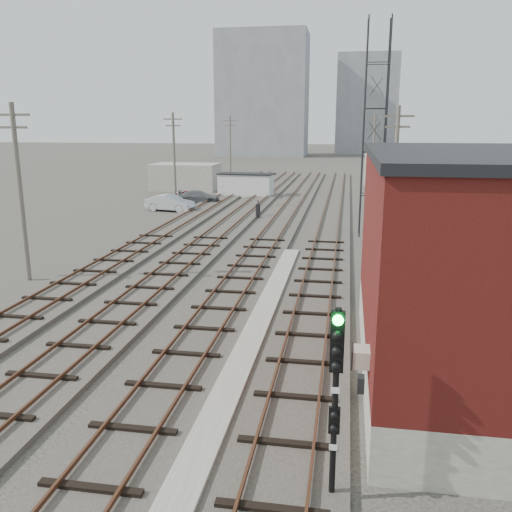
% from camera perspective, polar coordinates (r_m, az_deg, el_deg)
% --- Properties ---
extents(ground, '(320.00, 320.00, 0.00)m').
position_cam_1_polar(ground, '(65.52, 6.24, 6.67)').
color(ground, '#282621').
rests_on(ground, ground).
extents(track_right, '(3.20, 90.00, 0.39)m').
position_cam_1_polar(track_right, '(44.64, 7.80, 3.47)').
color(track_right, '#332D28').
rests_on(track_right, ground).
extents(track_mid_right, '(3.20, 90.00, 0.39)m').
position_cam_1_polar(track_mid_right, '(44.94, 2.69, 3.65)').
color(track_mid_right, '#332D28').
rests_on(track_mid_right, ground).
extents(track_mid_left, '(3.20, 90.00, 0.39)m').
position_cam_1_polar(track_mid_left, '(45.58, -2.32, 3.80)').
color(track_mid_left, '#332D28').
rests_on(track_mid_left, ground).
extents(track_left, '(3.20, 90.00, 0.39)m').
position_cam_1_polar(track_left, '(46.56, -7.15, 3.91)').
color(track_left, '#332D28').
rests_on(track_left, ground).
extents(platform_curb, '(0.90, 28.00, 0.26)m').
position_cam_1_polar(platform_curb, '(20.75, -0.23, -8.45)').
color(platform_curb, gray).
rests_on(platform_curb, ground).
extents(brick_building, '(6.54, 12.20, 7.22)m').
position_cam_1_polar(brick_building, '(17.87, 21.29, -1.27)').
color(brick_building, gray).
rests_on(brick_building, ground).
extents(lattice_tower, '(1.60, 1.60, 15.00)m').
position_cam_1_polar(lattice_tower, '(39.97, 12.35, 12.76)').
color(lattice_tower, black).
rests_on(lattice_tower, ground).
extents(utility_pole_left_a, '(1.80, 0.24, 9.00)m').
position_cam_1_polar(utility_pole_left_a, '(29.94, -23.59, 6.52)').
color(utility_pole_left_a, '#595147').
rests_on(utility_pole_left_a, ground).
extents(utility_pole_left_b, '(1.80, 0.24, 9.00)m').
position_cam_1_polar(utility_pole_left_b, '(52.61, -8.60, 10.13)').
color(utility_pole_left_b, '#595147').
rests_on(utility_pole_left_b, ground).
extents(utility_pole_left_c, '(1.80, 0.24, 9.00)m').
position_cam_1_polar(utility_pole_left_c, '(76.74, -2.73, 11.36)').
color(utility_pole_left_c, '#595147').
rests_on(utility_pole_left_c, ground).
extents(utility_pole_right_a, '(1.80, 0.24, 9.00)m').
position_cam_1_polar(utility_pole_right_a, '(33.19, 14.37, 7.84)').
color(utility_pole_right_a, '#595147').
rests_on(utility_pole_right_a, ground).
extents(utility_pole_right_b, '(1.80, 0.24, 9.00)m').
position_cam_1_polar(utility_pole_right_b, '(63.07, 12.25, 10.55)').
color(utility_pole_right_b, '#595147').
rests_on(utility_pole_right_b, ground).
extents(apartment_left, '(22.00, 14.00, 30.00)m').
position_cam_1_polar(apartment_left, '(141.79, 0.76, 16.58)').
color(apartment_left, gray).
rests_on(apartment_left, ground).
extents(apartment_right, '(16.00, 12.00, 26.00)m').
position_cam_1_polar(apartment_right, '(155.07, 11.55, 15.33)').
color(apartment_right, gray).
rests_on(apartment_right, ground).
extents(shed_left, '(8.00, 5.00, 3.20)m').
position_cam_1_polar(shed_left, '(68.17, -7.41, 8.27)').
color(shed_left, gray).
rests_on(shed_left, ground).
extents(shed_right, '(6.00, 6.00, 4.00)m').
position_cam_1_polar(shed_right, '(75.35, 13.68, 8.81)').
color(shed_right, gray).
rests_on(shed_right, ground).
extents(signal_mast, '(0.40, 0.42, 4.40)m').
position_cam_1_polar(signal_mast, '(11.61, 8.36, -13.75)').
color(signal_mast, gray).
rests_on(signal_mast, ground).
extents(switch_stand, '(0.36, 0.36, 1.42)m').
position_cam_1_polar(switch_stand, '(47.20, 0.22, 4.85)').
color(switch_stand, black).
rests_on(switch_stand, ground).
extents(site_trailer, '(6.37, 3.22, 2.59)m').
position_cam_1_polar(site_trailer, '(61.44, -1.06, 7.51)').
color(site_trailer, silver).
rests_on(site_trailer, ground).
extents(car_red, '(3.87, 2.34, 1.23)m').
position_cam_1_polar(car_red, '(57.41, -6.71, 6.29)').
color(car_red, maroon).
rests_on(car_red, ground).
extents(car_silver, '(4.90, 2.53, 1.54)m').
position_cam_1_polar(car_silver, '(51.53, -9.01, 5.54)').
color(car_silver, '#B7BABF').
rests_on(car_silver, ground).
extents(car_grey, '(4.52, 2.23, 1.26)m').
position_cam_1_polar(car_grey, '(56.64, -6.07, 6.22)').
color(car_grey, slate).
rests_on(car_grey, ground).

